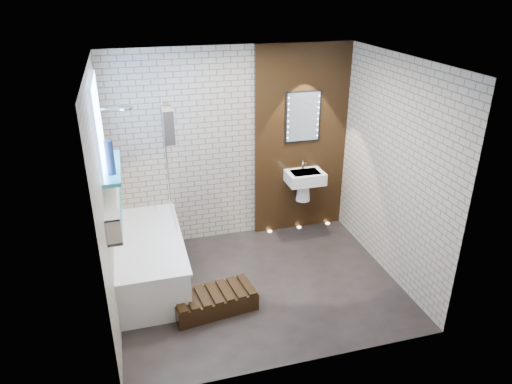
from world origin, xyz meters
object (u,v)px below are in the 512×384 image
object	(u,v)px
led_mirror	(303,117)
walnut_step	(214,302)
bathtub	(150,259)
bath_screen	(169,166)
washbasin	(305,181)

from	to	relation	value
led_mirror	walnut_step	world-z (taller)	led_mirror
walnut_step	bathtub	bearing A→B (deg)	129.80
bath_screen	washbasin	size ratio (longest dim) A/B	2.41
bath_screen	led_mirror	world-z (taller)	led_mirror
bath_screen	washbasin	bearing A→B (deg)	5.78
bath_screen	led_mirror	bearing A→B (deg)	10.66
bathtub	washbasin	xyz separation A→B (m)	(2.17, 0.62, 0.50)
washbasin	bath_screen	bearing A→B (deg)	-174.22
washbasin	led_mirror	size ratio (longest dim) A/B	0.83
bath_screen	washbasin	distance (m)	1.89
washbasin	walnut_step	xyz separation A→B (m)	(-1.55, -1.37, -0.69)
led_mirror	bath_screen	bearing A→B (deg)	-169.34
washbasin	led_mirror	xyz separation A→B (m)	(0.00, 0.16, 0.86)
bath_screen	bathtub	bearing A→B (deg)	-128.90
walnut_step	washbasin	bearing A→B (deg)	41.56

